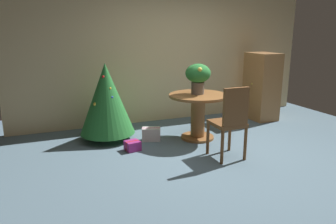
{
  "coord_description": "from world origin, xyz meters",
  "views": [
    {
      "loc": [
        -2.39,
        -3.69,
        1.77
      ],
      "look_at": [
        -0.73,
        0.4,
        0.63
      ],
      "focal_mm": 34.66,
      "sensor_mm": 36.0,
      "label": 1
    }
  ],
  "objects_px": {
    "gift_box_purple": "(133,146)",
    "wooden_cabinet": "(262,86)",
    "round_dining_table": "(198,110)",
    "flower_vase": "(198,75)",
    "wooden_chair_near": "(230,120)",
    "holiday_tree": "(106,99)",
    "gift_box_cream": "(151,134)"
  },
  "relations": [
    {
      "from": "wooden_cabinet",
      "to": "flower_vase",
      "type": "bearing_deg",
      "value": -161.22
    },
    {
      "from": "round_dining_table",
      "to": "flower_vase",
      "type": "bearing_deg",
      "value": 83.74
    },
    {
      "from": "round_dining_table",
      "to": "wooden_chair_near",
      "type": "relative_size",
      "value": 0.92
    },
    {
      "from": "round_dining_table",
      "to": "wooden_chair_near",
      "type": "xyz_separation_m",
      "value": [
        0.0,
        -0.96,
        0.09
      ]
    },
    {
      "from": "holiday_tree",
      "to": "wooden_cabinet",
      "type": "bearing_deg",
      "value": 2.1
    },
    {
      "from": "holiday_tree",
      "to": "wooden_cabinet",
      "type": "relative_size",
      "value": 0.95
    },
    {
      "from": "holiday_tree",
      "to": "gift_box_cream",
      "type": "distance_m",
      "value": 0.92
    },
    {
      "from": "flower_vase",
      "to": "wooden_cabinet",
      "type": "height_order",
      "value": "wooden_cabinet"
    },
    {
      "from": "gift_box_cream",
      "to": "round_dining_table",
      "type": "bearing_deg",
      "value": -12.95
    },
    {
      "from": "flower_vase",
      "to": "wooden_cabinet",
      "type": "distance_m",
      "value": 1.87
    },
    {
      "from": "flower_vase",
      "to": "wooden_chair_near",
      "type": "height_order",
      "value": "flower_vase"
    },
    {
      "from": "gift_box_cream",
      "to": "wooden_cabinet",
      "type": "distance_m",
      "value": 2.59
    },
    {
      "from": "round_dining_table",
      "to": "gift_box_cream",
      "type": "distance_m",
      "value": 0.86
    },
    {
      "from": "wooden_chair_near",
      "to": "round_dining_table",
      "type": "bearing_deg",
      "value": 90.0
    },
    {
      "from": "round_dining_table",
      "to": "gift_box_purple",
      "type": "xyz_separation_m",
      "value": [
        -1.15,
        -0.13,
        -0.41
      ]
    },
    {
      "from": "round_dining_table",
      "to": "flower_vase",
      "type": "xyz_separation_m",
      "value": [
        0.0,
        0.04,
        0.57
      ]
    },
    {
      "from": "round_dining_table",
      "to": "gift_box_cream",
      "type": "height_order",
      "value": "round_dining_table"
    },
    {
      "from": "gift_box_purple",
      "to": "gift_box_cream",
      "type": "distance_m",
      "value": 0.5
    },
    {
      "from": "round_dining_table",
      "to": "gift_box_cream",
      "type": "bearing_deg",
      "value": 167.05
    },
    {
      "from": "wooden_chair_near",
      "to": "wooden_cabinet",
      "type": "height_order",
      "value": "wooden_cabinet"
    },
    {
      "from": "gift_box_cream",
      "to": "flower_vase",
      "type": "bearing_deg",
      "value": -9.99
    },
    {
      "from": "round_dining_table",
      "to": "wooden_chair_near",
      "type": "bearing_deg",
      "value": -90.0
    },
    {
      "from": "gift_box_cream",
      "to": "holiday_tree",
      "type": "bearing_deg",
      "value": 151.67
    },
    {
      "from": "wooden_chair_near",
      "to": "gift_box_purple",
      "type": "relative_size",
      "value": 4.37
    },
    {
      "from": "gift_box_purple",
      "to": "wooden_cabinet",
      "type": "relative_size",
      "value": 0.18
    },
    {
      "from": "round_dining_table",
      "to": "wooden_chair_near",
      "type": "distance_m",
      "value": 0.96
    },
    {
      "from": "flower_vase",
      "to": "wooden_chair_near",
      "type": "bearing_deg",
      "value": -90.25
    },
    {
      "from": "gift_box_purple",
      "to": "gift_box_cream",
      "type": "height_order",
      "value": "gift_box_cream"
    },
    {
      "from": "gift_box_purple",
      "to": "holiday_tree",
      "type": "bearing_deg",
      "value": 109.85
    },
    {
      "from": "wooden_cabinet",
      "to": "holiday_tree",
      "type": "bearing_deg",
      "value": -177.9
    },
    {
      "from": "wooden_chair_near",
      "to": "holiday_tree",
      "type": "xyz_separation_m",
      "value": [
        -1.39,
        1.47,
        0.11
      ]
    },
    {
      "from": "holiday_tree",
      "to": "gift_box_cream",
      "type": "relative_size",
      "value": 3.76
    }
  ]
}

